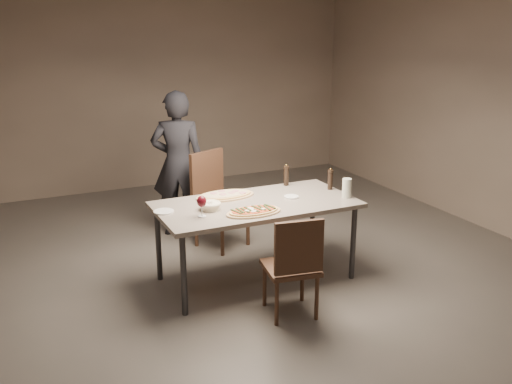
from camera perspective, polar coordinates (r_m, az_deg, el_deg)
name	(u,v)px	position (r m, az deg, el deg)	size (l,w,h in m)	color
room	(256,132)	(4.98, 0.00, 6.07)	(7.00, 7.00, 7.00)	#58524C
dining_table	(256,209)	(5.16, 0.00, -1.67)	(1.80, 0.90, 0.75)	gray
zucchini_pizza	(254,211)	(4.86, -0.23, -1.95)	(0.49, 0.27, 0.05)	tan
ham_pizza	(225,195)	(5.31, -3.10, -0.32)	(0.56, 0.31, 0.04)	tan
bread_basket	(210,205)	(4.96, -4.62, -1.32)	(0.19, 0.19, 0.07)	#EDE7C0
oil_dish	(291,197)	(5.29, 3.55, -0.48)	(0.14, 0.14, 0.02)	white
pepper_mill_left	(286,175)	(5.66, 3.04, 1.68)	(0.06, 0.06, 0.22)	black
pepper_mill_right	(330,179)	(5.56, 7.44, 1.27)	(0.06, 0.06, 0.21)	black
carafe	(347,188)	(5.34, 9.06, 0.40)	(0.09, 0.09, 0.18)	silver
wine_glass	(202,202)	(4.76, -5.46, -1.01)	(0.08, 0.08, 0.18)	silver
side_plate	(164,211)	(4.95, -9.21, -1.93)	(0.17, 0.17, 0.01)	white
chair_near	(294,262)	(4.57, 3.83, -7.00)	(0.47, 0.47, 0.87)	#40281B
chair_far	(215,194)	(6.06, -4.10, -0.16)	(0.63, 0.63, 1.01)	#40281B
diner	(178,164)	(6.34, -7.80, 2.80)	(0.59, 0.39, 1.62)	black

